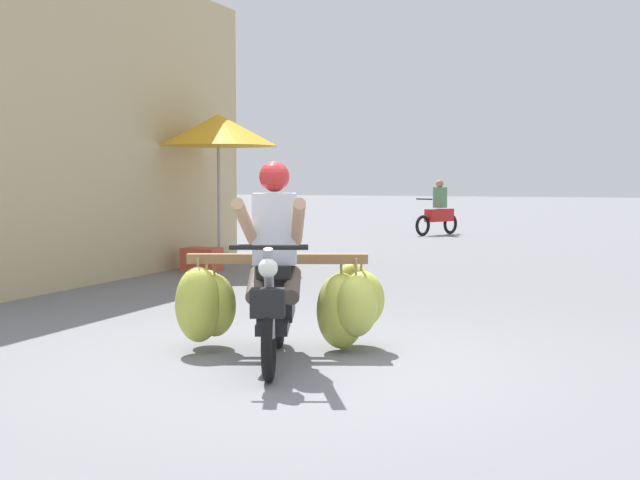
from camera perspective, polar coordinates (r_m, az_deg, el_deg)
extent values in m
plane|color=slate|center=(6.57, -1.67, -8.57)|extent=(120.00, 120.00, 0.00)
torus|color=black|center=(6.11, -3.44, -6.87)|extent=(0.27, 0.55, 0.56)
torus|color=black|center=(7.29, -2.78, -5.06)|extent=(0.27, 0.55, 0.56)
cube|color=black|center=(6.59, -3.13, -5.70)|extent=(0.42, 0.61, 0.08)
cube|color=black|center=(6.96, -2.93, -3.67)|extent=(0.49, 0.70, 0.36)
cube|color=black|center=(6.85, -2.98, -1.94)|extent=(0.45, 0.65, 0.10)
cylinder|color=gray|center=(6.11, -3.41, -3.63)|extent=(0.16, 0.29, 0.69)
cylinder|color=black|center=(6.03, -3.45, -0.48)|extent=(0.54, 0.23, 0.04)
sphere|color=silver|center=(5.97, -3.50, -1.89)|extent=(0.14, 0.14, 0.14)
cube|color=black|center=(5.96, -3.52, -4.22)|extent=(0.28, 0.23, 0.20)
cube|color=black|center=(6.06, -3.45, -4.08)|extent=(0.19, 0.30, 0.04)
cube|color=olive|center=(7.07, -2.86, -1.26)|extent=(1.44, 0.62, 0.08)
cube|color=olive|center=(7.25, -2.78, -1.36)|extent=(1.29, 0.55, 0.06)
ellipsoid|color=#BFC94F|center=(7.46, -7.57, -3.90)|extent=(0.44, 0.42, 0.50)
cylinder|color=#998459|center=(7.42, -7.59, -1.59)|extent=(0.02, 0.02, 0.16)
ellipsoid|color=#B6C045|center=(7.39, 2.18, -3.95)|extent=(0.46, 0.44, 0.63)
cylinder|color=#998459|center=(7.35, 2.18, -1.36)|extent=(0.02, 0.02, 0.10)
ellipsoid|color=#B8C248|center=(7.14, 1.43, -4.76)|extent=(0.55, 0.53, 0.64)
cylinder|color=#998459|center=(7.09, 1.43, -1.81)|extent=(0.02, 0.02, 0.16)
ellipsoid|color=#BEC84E|center=(7.03, 2.42, -4.45)|extent=(0.46, 0.44, 0.51)
cylinder|color=#998459|center=(6.99, 2.43, -1.94)|extent=(0.02, 0.02, 0.17)
ellipsoid|color=#B4BE44|center=(7.19, -7.07, -4.35)|extent=(0.39, 0.36, 0.53)
cylinder|color=#998459|center=(7.15, -7.09, -1.83)|extent=(0.02, 0.02, 0.17)
ellipsoid|color=#B3BD42|center=(7.21, 2.77, -3.98)|extent=(0.47, 0.44, 0.49)
cylinder|color=#998459|center=(7.17, 2.78, -1.71)|extent=(0.02, 0.02, 0.15)
ellipsoid|color=#B1BC41|center=(7.11, -8.14, -4.30)|extent=(0.47, 0.45, 0.63)
cylinder|color=#998459|center=(7.07, -8.17, -1.62)|extent=(0.02, 0.02, 0.10)
cube|color=#B2B7C6|center=(6.70, -3.05, 0.76)|extent=(0.40, 0.32, 0.56)
sphere|color=#B22626|center=(6.67, -3.07, 4.26)|extent=(0.24, 0.24, 0.24)
cylinder|color=tan|center=(6.35, -1.49, 1.16)|extent=(0.38, 0.69, 0.39)
cylinder|color=tan|center=(6.38, -4.99, 1.16)|extent=(0.29, 0.72, 0.39)
cylinder|color=#4C4238|center=(6.62, -1.89, -3.02)|extent=(0.27, 0.46, 0.27)
cylinder|color=#4C4238|center=(6.63, -4.31, -3.01)|extent=(0.27, 0.46, 0.27)
torus|color=black|center=(21.33, 6.89, 0.96)|extent=(0.30, 0.50, 0.52)
torus|color=black|center=(22.19, 8.71, 1.07)|extent=(0.30, 0.50, 0.52)
cube|color=red|center=(21.82, 7.99, 1.65)|extent=(0.61, 0.91, 0.32)
cylinder|color=black|center=(21.34, 6.99, 2.74)|extent=(0.47, 0.25, 0.04)
cube|color=#4C7F51|center=(21.82, 8.04, 2.84)|extent=(0.36, 0.31, 0.52)
sphere|color=#9E7051|center=(21.80, 8.01, 3.75)|extent=(0.20, 0.20, 0.20)
cube|color=tan|center=(13.42, -19.15, 7.25)|extent=(3.28, 7.36, 4.44)
cylinder|color=#99999E|center=(13.52, -6.78, 2.35)|extent=(0.05, 0.05, 2.05)
cone|color=gold|center=(13.54, -6.82, 7.32)|extent=(1.86, 1.86, 0.50)
cube|color=#CC4C38|center=(13.41, -7.91, -1.29)|extent=(0.56, 0.40, 0.36)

